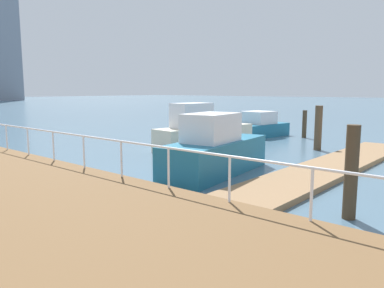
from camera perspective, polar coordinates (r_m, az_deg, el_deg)
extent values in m
plane|color=slate|center=(18.93, -16.54, -1.07)|extent=(300.00, 300.00, 0.00)
cube|color=#93704C|center=(14.98, 20.27, -3.26)|extent=(14.62, 2.00, 0.18)
cylinder|color=white|center=(7.67, 17.60, -7.31)|extent=(0.06, 0.06, 1.05)
cylinder|color=white|center=(8.59, 5.68, -5.33)|extent=(0.06, 0.06, 1.05)
cylinder|color=white|center=(9.80, -3.56, -3.62)|extent=(0.06, 0.06, 1.05)
cylinder|color=white|center=(11.21, -10.60, -2.24)|extent=(0.06, 0.06, 1.05)
cylinder|color=white|center=(12.76, -15.99, -1.16)|extent=(0.06, 0.06, 1.05)
cylinder|color=white|center=(14.41, -20.18, -0.32)|extent=(0.06, 0.06, 1.05)
cylinder|color=white|center=(16.11, -23.50, 0.35)|extent=(0.06, 0.06, 1.05)
cylinder|color=white|center=(17.86, -26.18, 0.89)|extent=(0.06, 0.06, 1.05)
cylinder|color=white|center=(9.06, 0.76, -1.19)|extent=(0.06, 28.93, 0.06)
cylinder|color=#473826|center=(9.25, 22.90, -3.98)|extent=(0.30, 0.30, 2.16)
cylinder|color=brown|center=(19.42, 18.52, 2.31)|extent=(0.36, 0.36, 2.18)
cylinder|color=brown|center=(13.32, 0.48, 0.12)|extent=(0.29, 0.29, 2.12)
cylinder|color=#473826|center=(24.26, 16.62, 2.90)|extent=(0.27, 0.27, 1.69)
cube|color=#1E6B8C|center=(23.83, 8.82, 1.99)|extent=(5.62, 2.71, 0.81)
cube|color=white|center=(24.37, 10.03, 3.98)|extent=(1.92, 1.87, 0.78)
cube|color=#1E6B8C|center=(13.32, 3.60, -1.97)|extent=(5.16, 2.36, 1.17)
cube|color=white|center=(12.89, 2.92, 2.50)|extent=(2.15, 1.61, 0.97)
cube|color=beige|center=(19.16, 2.03, 1.04)|extent=(5.85, 2.07, 1.11)
cube|color=white|center=(18.40, -0.05, 4.35)|extent=(2.03, 1.37, 1.19)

